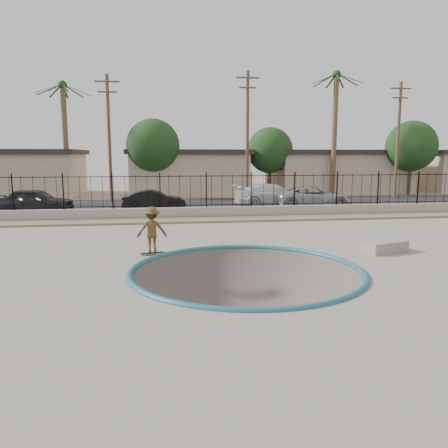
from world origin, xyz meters
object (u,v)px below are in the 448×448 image
Objects in this scene: car_c at (273,195)px; car_b at (154,201)px; car_d at (314,197)px; car_a at (35,201)px; skateboard at (152,253)px; concrete_ledge at (385,247)px; skater at (152,232)px.

car_b is at bearing 99.78° from car_c.
car_c is at bearing 69.73° from car_d.
car_d is at bearing -83.67° from car_a.
skateboard is 0.53× the size of concrete_ledge.
concrete_ledge reaches higher than skateboard.
car_a is at bearing 109.79° from skateboard.
concrete_ledge is at bearing 174.52° from skater.
skater reaches higher than car_b.
skater is 15.94m from car_d.
skater is 0.98× the size of concrete_ledge.
skater is 0.73m from skateboard.
skateboard is 0.17× the size of car_d.
skater is 0.32× the size of car_d.
car_d is at bearing -88.62° from car_b.
concrete_ledge is 0.31× the size of car_c.
concrete_ledge is at bearing 176.23° from car_d.
skater is 0.31× the size of car_c.
car_c reaches higher than car_b.
car_b is (-0.07, 12.00, 0.61)m from skateboard.
car_c is (7.76, 13.40, 0.73)m from skateboard.
concrete_ledge is 13.18m from car_d.
skater is 13.70m from car_a.
car_c is at bearing -78.90° from car_a.
car_a is (-15.16, 12.58, 0.57)m from concrete_ledge.
car_d is at bearing -129.97° from skater.
concrete_ledge is at bearing -16.16° from skateboard.
skateboard is 8.24m from concrete_ledge.
skateboard is (0.00, -0.00, -0.73)m from skater.
skateboard is at bearing -179.56° from car_b.
car_d is at bearing 81.13° from concrete_ledge.
car_b is 7.96m from car_c.
car_b is (-0.07, 12.00, -0.12)m from skater.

